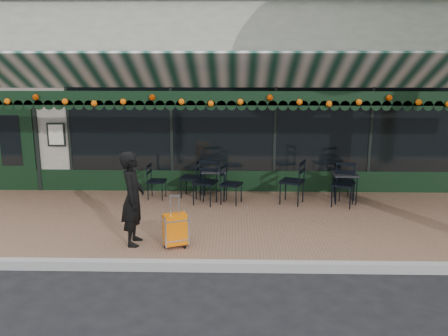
{
  "coord_description": "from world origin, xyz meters",
  "views": [
    {
      "loc": [
        0.48,
        -6.91,
        3.2
      ],
      "look_at": [
        0.28,
        1.6,
        1.25
      ],
      "focal_mm": 38.0,
      "sensor_mm": 36.0,
      "label": 1
    }
  ],
  "objects_px": {
    "cafe_table_a": "(345,176)",
    "chair_solo": "(157,181)",
    "chair_a_left": "(292,182)",
    "chair_b_front": "(205,183)",
    "suitcase": "(175,230)",
    "cafe_table_b": "(214,173)",
    "chair_b_right": "(231,185)",
    "chair_b_left": "(191,178)",
    "woman": "(133,198)",
    "chair_a_right": "(345,181)",
    "chair_a_front": "(343,185)"
  },
  "relations": [
    {
      "from": "woman",
      "to": "chair_solo",
      "type": "relative_size",
      "value": 2.02
    },
    {
      "from": "suitcase",
      "to": "chair_b_left",
      "type": "xyz_separation_m",
      "value": [
        -0.02,
        2.99,
        0.14
      ]
    },
    {
      "from": "chair_a_left",
      "to": "chair_b_left",
      "type": "relative_size",
      "value": 1.11
    },
    {
      "from": "woman",
      "to": "chair_a_right",
      "type": "xyz_separation_m",
      "value": [
        4.15,
        2.76,
        -0.39
      ]
    },
    {
      "from": "chair_a_front",
      "to": "chair_b_left",
      "type": "relative_size",
      "value": 1.06
    },
    {
      "from": "cafe_table_b",
      "to": "chair_a_front",
      "type": "height_order",
      "value": "chair_a_front"
    },
    {
      "from": "woman",
      "to": "chair_a_left",
      "type": "bearing_deg",
      "value": -52.59
    },
    {
      "from": "woman",
      "to": "chair_solo",
      "type": "height_order",
      "value": "woman"
    },
    {
      "from": "suitcase",
      "to": "cafe_table_b",
      "type": "distance_m",
      "value": 2.88
    },
    {
      "from": "chair_b_left",
      "to": "chair_b_right",
      "type": "xyz_separation_m",
      "value": [
        0.92,
        -0.51,
        -0.01
      ]
    },
    {
      "from": "chair_a_left",
      "to": "chair_b_front",
      "type": "height_order",
      "value": "chair_a_left"
    },
    {
      "from": "woman",
      "to": "chair_b_front",
      "type": "bearing_deg",
      "value": -26.23
    },
    {
      "from": "chair_b_right",
      "to": "chair_b_front",
      "type": "distance_m",
      "value": 0.57
    },
    {
      "from": "suitcase",
      "to": "cafe_table_b",
      "type": "bearing_deg",
      "value": 56.74
    },
    {
      "from": "cafe_table_a",
      "to": "chair_a_front",
      "type": "distance_m",
      "value": 0.33
    },
    {
      "from": "chair_a_left",
      "to": "chair_b_front",
      "type": "distance_m",
      "value": 1.88
    },
    {
      "from": "woman",
      "to": "suitcase",
      "type": "relative_size",
      "value": 1.8
    },
    {
      "from": "chair_a_right",
      "to": "chair_b_right",
      "type": "relative_size",
      "value": 0.95
    },
    {
      "from": "chair_b_left",
      "to": "woman",
      "type": "bearing_deg",
      "value": -0.95
    },
    {
      "from": "chair_solo",
      "to": "chair_a_left",
      "type": "bearing_deg",
      "value": -89.98
    },
    {
      "from": "chair_a_right",
      "to": "cafe_table_a",
      "type": "bearing_deg",
      "value": 157.73
    },
    {
      "from": "chair_b_left",
      "to": "chair_b_right",
      "type": "height_order",
      "value": "chair_b_left"
    },
    {
      "from": "chair_b_left",
      "to": "cafe_table_a",
      "type": "bearing_deg",
      "value": 97.07
    },
    {
      "from": "cafe_table_a",
      "to": "chair_solo",
      "type": "bearing_deg",
      "value": 177.66
    },
    {
      "from": "chair_a_left",
      "to": "chair_solo",
      "type": "xyz_separation_m",
      "value": [
        -2.99,
        0.31,
        -0.09
      ]
    },
    {
      "from": "chair_b_right",
      "to": "chair_b_left",
      "type": "bearing_deg",
      "value": 80.96
    },
    {
      "from": "suitcase",
      "to": "chair_a_front",
      "type": "distance_m",
      "value": 4.04
    },
    {
      "from": "cafe_table_a",
      "to": "chair_a_right",
      "type": "xyz_separation_m",
      "value": [
        0.06,
        0.23,
        -0.18
      ]
    },
    {
      "from": "chair_b_left",
      "to": "chair_solo",
      "type": "bearing_deg",
      "value": -64.45
    },
    {
      "from": "chair_b_front",
      "to": "chair_a_front",
      "type": "bearing_deg",
      "value": 16.06
    },
    {
      "from": "suitcase",
      "to": "chair_a_left",
      "type": "xyz_separation_m",
      "value": [
        2.22,
        2.51,
        0.19
      ]
    },
    {
      "from": "chair_b_right",
      "to": "chair_b_front",
      "type": "relative_size",
      "value": 0.9
    },
    {
      "from": "chair_b_front",
      "to": "chair_a_left",
      "type": "bearing_deg",
      "value": 19.85
    },
    {
      "from": "woman",
      "to": "cafe_table_b",
      "type": "xyz_separation_m",
      "value": [
        1.24,
        2.69,
        -0.19
      ]
    },
    {
      "from": "cafe_table_a",
      "to": "chair_b_left",
      "type": "relative_size",
      "value": 0.74
    },
    {
      "from": "chair_a_right",
      "to": "chair_a_front",
      "type": "xyz_separation_m",
      "value": [
        -0.15,
        -0.53,
        0.06
      ]
    },
    {
      "from": "suitcase",
      "to": "chair_solo",
      "type": "height_order",
      "value": "suitcase"
    },
    {
      "from": "chair_a_front",
      "to": "chair_b_right",
      "type": "distance_m",
      "value": 2.38
    },
    {
      "from": "chair_b_right",
      "to": "cafe_table_a",
      "type": "bearing_deg",
      "value": -66.16
    },
    {
      "from": "suitcase",
      "to": "chair_a_right",
      "type": "xyz_separation_m",
      "value": [
        3.43,
        2.89,
        0.11
      ]
    },
    {
      "from": "chair_a_right",
      "to": "cafe_table_b",
      "type": "bearing_deg",
      "value": 82.73
    },
    {
      "from": "cafe_table_b",
      "to": "chair_b_right",
      "type": "bearing_deg",
      "value": -41.03
    },
    {
      "from": "cafe_table_a",
      "to": "chair_solo",
      "type": "xyz_separation_m",
      "value": [
        -4.14,
        0.17,
        -0.19
      ]
    },
    {
      "from": "cafe_table_a",
      "to": "cafe_table_b",
      "type": "xyz_separation_m",
      "value": [
        -2.85,
        0.17,
        0.03
      ]
    },
    {
      "from": "suitcase",
      "to": "chair_a_left",
      "type": "relative_size",
      "value": 0.91
    },
    {
      "from": "chair_a_left",
      "to": "chair_b_left",
      "type": "xyz_separation_m",
      "value": [
        -2.23,
        0.48,
        -0.05
      ]
    },
    {
      "from": "suitcase",
      "to": "cafe_table_a",
      "type": "relative_size",
      "value": 1.37
    },
    {
      "from": "chair_a_right",
      "to": "chair_a_front",
      "type": "height_order",
      "value": "chair_a_front"
    },
    {
      "from": "chair_a_front",
      "to": "suitcase",
      "type": "bearing_deg",
      "value": -122.49
    },
    {
      "from": "woman",
      "to": "chair_b_left",
      "type": "xyz_separation_m",
      "value": [
        0.7,
        2.86,
        -0.36
      ]
    }
  ]
}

